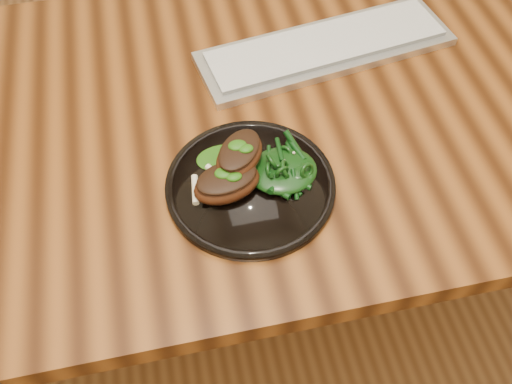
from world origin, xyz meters
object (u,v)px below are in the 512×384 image
desk (265,138)px  greens_heap (283,168)px  plate (250,185)px  lamb_chop_front (226,182)px  keyboard (326,47)px

desk → greens_heap: bearing=-94.0°
plate → lamb_chop_front: 0.05m
lamb_chop_front → greens_heap: size_ratio=1.09×
keyboard → greens_heap: bearing=-118.5°
desk → plate: (-0.06, -0.17, 0.09)m
greens_heap → keyboard: 0.33m
desk → keyboard: size_ratio=3.17×
desk → keyboard: (0.14, 0.12, 0.09)m
desk → keyboard: 0.21m
desk → lamb_chop_front: (-0.10, -0.18, 0.12)m
lamb_chop_front → plate: bearing=13.7°
lamb_chop_front → greens_heap: (0.09, 0.01, -0.01)m
desk → plate: 0.20m
desk → keyboard: bearing=39.7°
greens_heap → keyboard: (0.15, 0.29, -0.02)m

